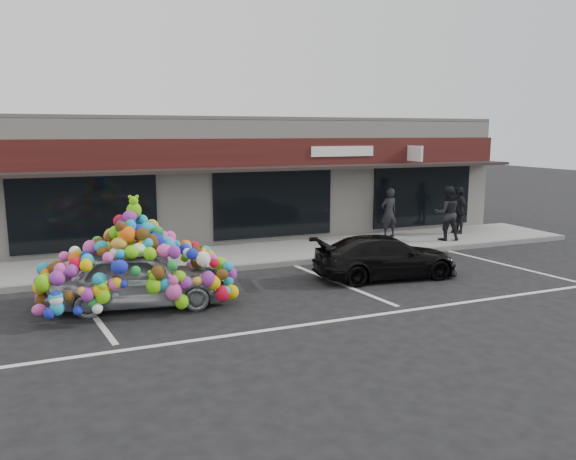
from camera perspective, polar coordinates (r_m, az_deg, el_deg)
name	(u,v)px	position (r m, az deg, el deg)	size (l,w,h in m)	color
ground	(237,298)	(13.19, -5.22, -6.89)	(90.00, 90.00, 0.00)	black
shop_building	(167,178)	(20.92, -12.15, 5.20)	(24.00, 7.20, 4.31)	silver
sidewalk	(197,259)	(16.91, -9.21, -2.95)	(26.00, 3.00, 0.15)	gray
kerb	(210,271)	(15.49, -7.95, -4.11)	(26.00, 0.18, 0.16)	slate
parking_stripe_left	(91,312)	(12.87, -19.37, -7.83)	(0.12, 4.40, 0.01)	silver
parking_stripe_mid	(340,284)	(14.39, 5.31, -5.44)	(0.12, 4.40, 0.01)	silver
parking_stripe_right	(506,265)	(17.49, 21.23, -3.31)	(0.12, 4.40, 0.01)	silver
lane_line	(361,317)	(11.92, 7.46, -8.75)	(14.00, 0.12, 0.01)	silver
toy_car	(138,271)	(12.80, -14.96, -4.01)	(2.76, 4.27, 2.35)	gray
black_sedan	(386,257)	(15.02, 9.89, -2.70)	(3.85, 1.57, 1.12)	black
pedestrian_a	(389,213)	(20.00, 10.20, 1.74)	(0.63, 0.41, 1.73)	black
pedestrian_b	(447,213)	(19.88, 15.83, 1.65)	(0.90, 0.70, 1.85)	black
pedestrian_c	(459,210)	(21.34, 16.96, 1.94)	(0.42, 1.00, 1.70)	#29272D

